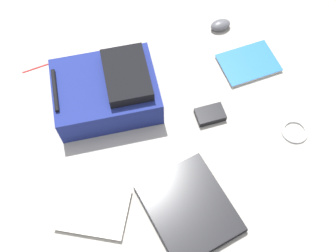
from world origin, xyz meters
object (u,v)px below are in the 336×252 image
(computer_mouse, at_px, (220,25))
(power_brick, at_px, (210,115))
(book_manual, at_px, (94,210))
(backpack, at_px, (108,90))
(laptop, at_px, (189,208))
(book_blue, at_px, (248,63))
(cable_coil, at_px, (295,131))
(pen_black, at_px, (39,67))

(computer_mouse, bearing_deg, power_brick, 151.33)
(book_manual, bearing_deg, backpack, -13.15)
(laptop, height_order, book_blue, laptop)
(laptop, xyz_separation_m, book_blue, (0.59, -0.38, -0.01))
(book_manual, xyz_separation_m, computer_mouse, (0.76, -0.65, 0.01))
(computer_mouse, bearing_deg, cable_coil, -174.21)
(book_blue, bearing_deg, pen_black, 81.05)
(book_manual, xyz_separation_m, pen_black, (0.68, 0.18, -0.01))
(backpack, relative_size, laptop, 1.04)
(laptop, height_order, pen_black, laptop)
(book_manual, distance_m, power_brick, 0.59)
(backpack, height_order, cable_coil, backpack)
(cable_coil, height_order, pen_black, cable_coil)
(cable_coil, bearing_deg, laptop, 116.43)
(book_blue, bearing_deg, computer_mouse, 18.02)
(laptop, xyz_separation_m, computer_mouse, (0.82, -0.31, 0.01))
(pen_black, bearing_deg, backpack, -127.31)
(laptop, bearing_deg, computer_mouse, -20.84)
(power_brick, relative_size, pen_black, 0.79)
(cable_coil, relative_size, power_brick, 0.93)
(book_blue, relative_size, computer_mouse, 2.90)
(backpack, height_order, pen_black, backpack)
(pen_black, bearing_deg, laptop, -144.63)
(book_manual, height_order, computer_mouse, computer_mouse)
(cable_coil, xyz_separation_m, pen_black, (0.50, 1.00, -0.00))
(backpack, xyz_separation_m, book_blue, (0.08, -0.61, -0.07))
(computer_mouse, bearing_deg, book_blue, -172.18)
(book_blue, distance_m, computer_mouse, 0.24)
(cable_coil, bearing_deg, computer_mouse, 15.98)
(book_blue, bearing_deg, laptop, 147.05)
(power_brick, height_order, pen_black, power_brick)
(computer_mouse, xyz_separation_m, cable_coil, (-0.58, -0.17, -0.02))
(cable_coil, distance_m, power_brick, 0.34)
(laptop, distance_m, cable_coil, 0.53)
(power_brick, bearing_deg, book_manual, 121.94)
(backpack, height_order, laptop, backpack)
(backpack, bearing_deg, pen_black, 52.69)
(backpack, bearing_deg, book_manual, 166.85)
(laptop, distance_m, power_brick, 0.40)
(book_blue, height_order, cable_coil, book_blue)
(power_brick, bearing_deg, backpack, 69.23)
(backpack, height_order, book_manual, backpack)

